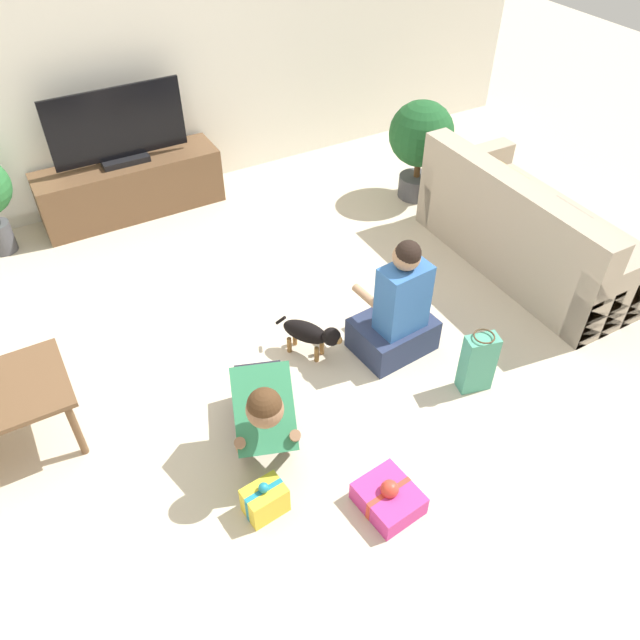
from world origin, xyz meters
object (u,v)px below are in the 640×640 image
gift_box_a (265,500)px  gift_bag_a (478,363)px  tv (118,131)px  gift_box_b (388,498)px  tv_console (131,187)px  person_kneeling (263,408)px  person_sitting (397,314)px  dog (311,334)px  sofa_right (530,233)px  potted_plant_corner_right (421,139)px

gift_box_a → gift_bag_a: (1.57, 0.16, 0.12)m
tv → gift_box_b: 3.68m
tv_console → gift_box_b: size_ratio=4.40×
person_kneeling → tv_console: bearing=107.9°
person_sitting → gift_bag_a: (0.25, -0.54, -0.10)m
person_kneeling → dog: bearing=61.4°
tv_console → tv: size_ratio=1.39×
dog → gift_box_b: 1.25m
tv_console → person_sitting: size_ratio=1.71×
person_sitting → gift_box_b: person_sitting is taller
sofa_right → potted_plant_corner_right: potted_plant_corner_right is taller
tv_console → potted_plant_corner_right: bearing=-23.0°
potted_plant_corner_right → gift_box_a: 3.54m
dog → gift_box_a: bearing=-164.9°
person_kneeling → gift_box_b: (0.40, -0.70, -0.26)m
tv_console → gift_bag_a: size_ratio=3.45×
tv_console → gift_bag_a: 3.40m
tv_console → person_kneeling: person_kneeling is taller
gift_box_a → gift_bag_a: 1.58m
person_kneeling → person_sitting: bearing=34.8°
person_kneeling → sofa_right: bearing=33.0°
gift_box_b → gift_bag_a: bearing=25.2°
person_sitting → gift_box_b: size_ratio=2.58×
potted_plant_corner_right → dog: potted_plant_corner_right is taller
gift_box_a → person_kneeling: bearing=63.9°
tv_console → person_kneeling: (-0.09, -2.91, 0.09)m
gift_box_b → gift_bag_a: size_ratio=0.78×
tv_console → dog: bearing=-78.0°
person_kneeling → gift_bag_a: person_kneeling is taller
person_sitting → gift_box_a: (-1.32, -0.70, -0.23)m
potted_plant_corner_right → person_sitting: 2.10m
potted_plant_corner_right → person_sitting: person_sitting is taller
sofa_right → gift_bag_a: bearing=124.8°
sofa_right → gift_bag_a: (-1.22, -0.85, -0.07)m
tv_console → gift_box_b: tv_console is taller
person_kneeling → dog: (0.60, 0.53, -0.14)m
tv_console → person_sitting: person_sitting is taller
sofa_right → person_kneeling: 2.67m
potted_plant_corner_right → gift_box_b: potted_plant_corner_right is taller
dog → person_kneeling: bearing=-172.7°
potted_plant_corner_right → dog: bearing=-143.5°
tv → gift_box_b: tv is taller
sofa_right → tv_console: (-2.50, 2.30, -0.04)m
gift_bag_a → person_sitting: bearing=115.2°
sofa_right → dog: sofa_right is taller
potted_plant_corner_right → person_kneeling: size_ratio=1.12×
potted_plant_corner_right → gift_box_b: size_ratio=2.53×
person_sitting → sofa_right: bearing=-173.2°
person_kneeling → dog: person_kneeling is taller
potted_plant_corner_right → gift_bag_a: bearing=-116.7°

